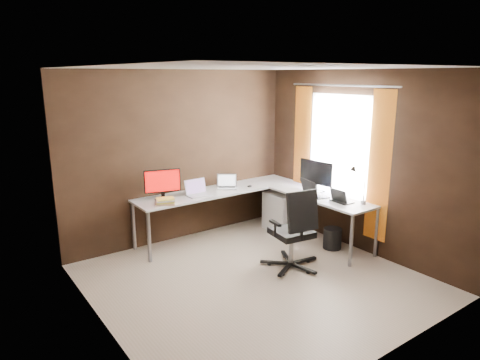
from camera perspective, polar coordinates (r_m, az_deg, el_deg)
name	(u,v)px	position (r m, az deg, el deg)	size (l,w,h in m)	color
room	(275,173)	(5.15, 4.72, 0.92)	(3.60, 3.60, 2.50)	tan
desk	(258,196)	(6.33, 2.36, -2.15)	(2.65, 2.25, 0.73)	silver
drawer_pedestal	(282,211)	(6.88, 5.61, -4.17)	(0.42, 0.50, 0.60)	silver
monitor_left	(162,183)	(5.98, -10.30, -0.40)	(0.49, 0.19, 0.43)	black
monitor_right	(316,174)	(6.41, 10.12, 0.79)	(0.16, 0.57, 0.47)	black
laptop_white	(197,192)	(6.21, -5.70, -1.57)	(0.34, 0.24, 0.22)	silver
laptop_silver	(227,185)	(6.57, -1.78, -0.67)	(0.38, 0.36, 0.21)	silver
laptop_black_big	(313,193)	(6.20, 9.65, -1.66)	(0.34, 0.43, 0.25)	black
laptop_black_small	(341,199)	(6.00, 13.28, -2.50)	(0.21, 0.29, 0.19)	black
book_stack	(165,201)	(5.84, -9.93, -2.81)	(0.32, 0.30, 0.08)	tan
mouse_left	(166,203)	(5.85, -9.81, -3.02)	(0.08, 0.05, 0.03)	black
mouse_corner	(250,186)	(6.62, 1.29, -0.81)	(0.09, 0.05, 0.03)	black
desk_lamp	(358,180)	(5.90, 15.45, -0.06)	(0.18, 0.20, 0.52)	slate
office_chair	(293,245)	(5.56, 7.07, -8.59)	(0.60, 0.61, 1.07)	black
wastebasket	(332,238)	(6.31, 12.22, -7.61)	(0.26, 0.26, 0.30)	black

